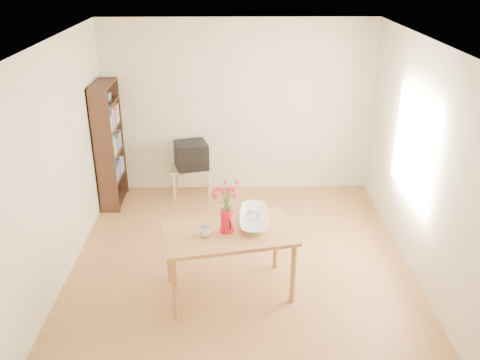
{
  "coord_description": "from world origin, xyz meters",
  "views": [
    {
      "loc": [
        -0.09,
        -5.08,
        3.43
      ],
      "look_at": [
        0.0,
        0.3,
        1.0
      ],
      "focal_mm": 38.0,
      "sensor_mm": 36.0,
      "label": 1
    }
  ],
  "objects_px": {
    "table": "(229,239)",
    "bowl": "(254,203)",
    "television": "(191,155)",
    "pitcher": "(227,222)",
    "mug": "(205,232)"
  },
  "relations": [
    {
      "from": "television",
      "to": "mug",
      "type": "bearing_deg",
      "value": -98.44
    },
    {
      "from": "pitcher",
      "to": "television",
      "type": "distance_m",
      "value": 2.49
    },
    {
      "from": "bowl",
      "to": "television",
      "type": "bearing_deg",
      "value": 110.75
    },
    {
      "from": "pitcher",
      "to": "television",
      "type": "bearing_deg",
      "value": 84.53
    },
    {
      "from": "bowl",
      "to": "table",
      "type": "bearing_deg",
      "value": -140.34
    },
    {
      "from": "pitcher",
      "to": "mug",
      "type": "xyz_separation_m",
      "value": [
        -0.23,
        -0.1,
        -0.05
      ]
    },
    {
      "from": "bowl",
      "to": "pitcher",
      "type": "bearing_deg",
      "value": -144.38
    },
    {
      "from": "table",
      "to": "television",
      "type": "relative_size",
      "value": 2.7
    },
    {
      "from": "table",
      "to": "bowl",
      "type": "xyz_separation_m",
      "value": [
        0.27,
        0.23,
        0.31
      ]
    },
    {
      "from": "table",
      "to": "pitcher",
      "type": "relative_size",
      "value": 6.32
    },
    {
      "from": "bowl",
      "to": "television",
      "type": "distance_m",
      "value": 2.39
    },
    {
      "from": "table",
      "to": "pitcher",
      "type": "bearing_deg",
      "value": 118.98
    },
    {
      "from": "mug",
      "to": "bowl",
      "type": "height_order",
      "value": "bowl"
    },
    {
      "from": "pitcher",
      "to": "bowl",
      "type": "bearing_deg",
      "value": 17.31
    },
    {
      "from": "mug",
      "to": "bowl",
      "type": "bearing_deg",
      "value": -157.72
    }
  ]
}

